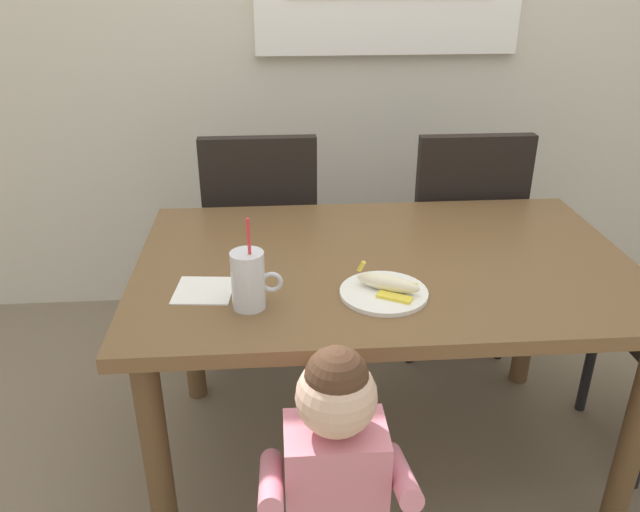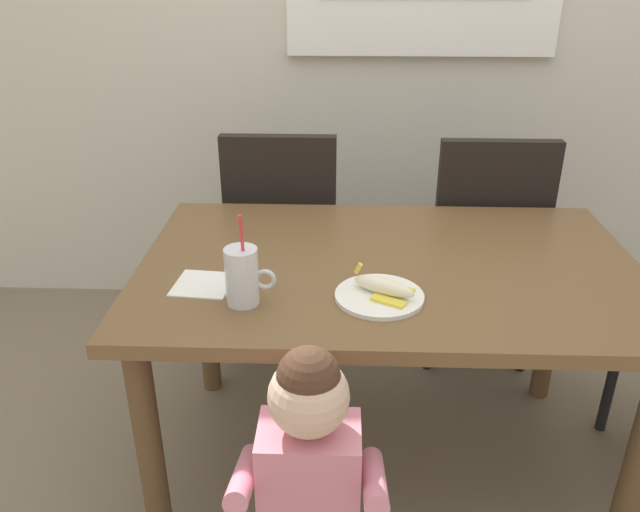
% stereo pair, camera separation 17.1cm
% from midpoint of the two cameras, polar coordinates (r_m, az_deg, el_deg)
% --- Properties ---
extents(ground_plane, '(24.00, 24.00, 0.00)m').
position_cam_midpoint_polar(ground_plane, '(2.25, 7.60, -17.71)').
color(ground_plane, '#7A6B56').
extents(dining_table, '(1.43, 0.90, 0.74)m').
position_cam_midpoint_polar(dining_table, '(1.88, 8.73, -3.29)').
color(dining_table, brown).
rests_on(dining_table, ground).
extents(dining_chair_left, '(0.44, 0.45, 0.96)m').
position_cam_midpoint_polar(dining_chair_left, '(2.51, -1.39, 2.21)').
color(dining_chair_left, black).
rests_on(dining_chair_left, ground).
extents(dining_chair_right, '(0.44, 0.45, 0.96)m').
position_cam_midpoint_polar(dining_chair_right, '(2.55, 16.37, 1.57)').
color(dining_chair_right, black).
rests_on(dining_chair_right, ground).
extents(toddler_standing, '(0.33, 0.24, 0.84)m').
position_cam_midpoint_polar(toddler_standing, '(1.45, 2.60, -18.92)').
color(toddler_standing, '#3F4760').
rests_on(toddler_standing, ground).
extents(milk_cup, '(0.13, 0.08, 0.25)m').
position_cam_midpoint_polar(milk_cup, '(1.58, -3.94, -2.18)').
color(milk_cup, silver).
rests_on(milk_cup, dining_table).
extents(snack_plate, '(0.23, 0.23, 0.01)m').
position_cam_midpoint_polar(snack_plate, '(1.64, 8.38, -3.70)').
color(snack_plate, white).
rests_on(snack_plate, dining_table).
extents(peeled_banana, '(0.17, 0.14, 0.07)m').
position_cam_midpoint_polar(peeled_banana, '(1.63, 8.87, -2.89)').
color(peeled_banana, '#F4EAC6').
rests_on(peeled_banana, snack_plate).
extents(paper_napkin, '(0.16, 0.16, 0.00)m').
position_cam_midpoint_polar(paper_napkin, '(1.70, -7.71, -2.62)').
color(paper_napkin, white).
rests_on(paper_napkin, dining_table).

